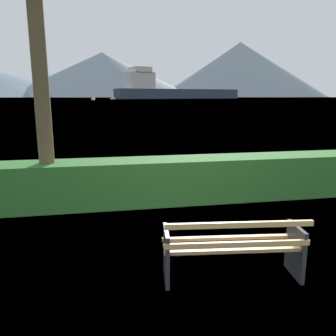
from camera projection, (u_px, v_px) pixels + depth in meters
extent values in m
plane|color=#4C6B33|center=(230.00, 276.00, 4.39)|extent=(1400.00, 1400.00, 0.00)
plane|color=#7A99A8|center=(105.00, 98.00, 299.74)|extent=(620.00, 620.00, 0.00)
cube|color=tan|center=(236.00, 251.00, 4.11)|extent=(1.75, 0.27, 0.04)
cube|color=tan|center=(232.00, 244.00, 4.30)|extent=(1.75, 0.27, 0.04)
cube|color=tan|center=(228.00, 238.00, 4.49)|extent=(1.75, 0.27, 0.04)
cube|color=tan|center=(238.00, 244.00, 4.01)|extent=(1.75, 0.25, 0.06)
cube|color=tan|center=(240.00, 225.00, 3.91)|extent=(1.75, 0.25, 0.06)
cube|color=#2D2D33|center=(166.00, 255.00, 4.25)|extent=(0.11, 0.51, 0.68)
cube|color=#2D2D33|center=(295.00, 251.00, 4.36)|extent=(0.11, 0.51, 0.68)
cube|color=#2D6B28|center=(177.00, 180.00, 7.45)|extent=(10.01, 0.90, 0.96)
cylinder|color=brown|center=(40.00, 78.00, 6.55)|extent=(0.30, 0.30, 5.25)
cube|color=#2D384C|center=(179.00, 94.00, 243.80)|extent=(94.60, 39.71, 6.72)
cube|color=silver|center=(140.00, 81.00, 228.42)|extent=(19.77, 16.40, 10.75)
cube|color=silver|center=(140.00, 70.00, 226.93)|extent=(15.24, 16.23, 3.36)
cube|color=gold|center=(113.00, 99.00, 194.38)|extent=(3.34, 5.53, 0.77)
cube|color=silver|center=(113.00, 97.00, 194.22)|extent=(1.77, 2.18, 0.69)
cube|color=silver|center=(93.00, 99.00, 170.42)|extent=(1.72, 4.16, 1.19)
cube|color=beige|center=(93.00, 97.00, 170.19)|extent=(1.04, 1.55, 1.01)
cone|color=gray|center=(103.00, 75.00, 518.97)|extent=(284.76, 284.76, 66.42)
cone|color=gray|center=(239.00, 70.00, 542.85)|extent=(270.13, 270.13, 84.85)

